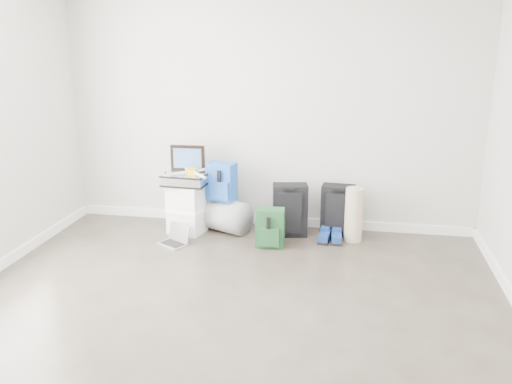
% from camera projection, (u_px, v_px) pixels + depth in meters
% --- Properties ---
extents(ground, '(5.00, 5.00, 0.00)m').
position_uv_depth(ground, '(214.00, 341.00, 3.85)').
color(ground, '#352D26').
rests_on(ground, ground).
extents(room_envelope, '(4.52, 5.02, 2.71)m').
position_uv_depth(room_envelope, '(208.00, 97.00, 3.38)').
color(room_envelope, beige).
rests_on(room_envelope, ground).
extents(boxes_stack, '(0.44, 0.38, 0.54)m').
position_uv_depth(boxes_stack, '(187.00, 209.00, 5.88)').
color(boxes_stack, white).
rests_on(boxes_stack, ground).
extents(briefcase, '(0.48, 0.36, 0.13)m').
position_uv_depth(briefcase, '(186.00, 179.00, 5.79)').
color(briefcase, '#B2B2B7').
rests_on(briefcase, boxes_stack).
extents(painting, '(0.37, 0.04, 0.28)m').
position_uv_depth(painting, '(188.00, 158.00, 5.82)').
color(painting, black).
rests_on(painting, briefcase).
extents(drone, '(0.48, 0.48, 0.06)m').
position_uv_depth(drone, '(192.00, 171.00, 5.73)').
color(drone, gold).
rests_on(drone, briefcase).
extents(duffel_bag, '(0.68, 0.56, 0.36)m').
position_uv_depth(duffel_bag, '(223.00, 215.00, 5.96)').
color(duffel_bag, '#999AA1').
rests_on(duffel_bag, ground).
extents(blue_backpack, '(0.33, 0.28, 0.41)m').
position_uv_depth(blue_backpack, '(222.00, 183.00, 5.82)').
color(blue_backpack, '#1A47AE').
rests_on(blue_backpack, duffel_bag).
extents(large_suitcase, '(0.40, 0.30, 0.56)m').
position_uv_depth(large_suitcase, '(290.00, 210.00, 5.79)').
color(large_suitcase, black).
rests_on(large_suitcase, ground).
extents(green_backpack, '(0.29, 0.22, 0.40)m').
position_uv_depth(green_backpack, '(270.00, 229.00, 5.51)').
color(green_backpack, '#153B22').
rests_on(green_backpack, ground).
extents(carry_on, '(0.36, 0.25, 0.55)m').
position_uv_depth(carry_on, '(338.00, 210.00, 5.82)').
color(carry_on, black).
rests_on(carry_on, ground).
extents(shoes, '(0.25, 0.29, 0.09)m').
position_uv_depth(shoes, '(330.00, 237.00, 5.68)').
color(shoes, black).
rests_on(shoes, ground).
extents(rolled_rug, '(0.19, 0.19, 0.57)m').
position_uv_depth(rolled_rug, '(354.00, 215.00, 5.64)').
color(rolled_rug, tan).
rests_on(rolled_rug, ground).
extents(laptop, '(0.35, 0.33, 0.21)m').
position_uv_depth(laptop, '(175.00, 239.00, 5.61)').
color(laptop, '#BABABF').
rests_on(laptop, ground).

